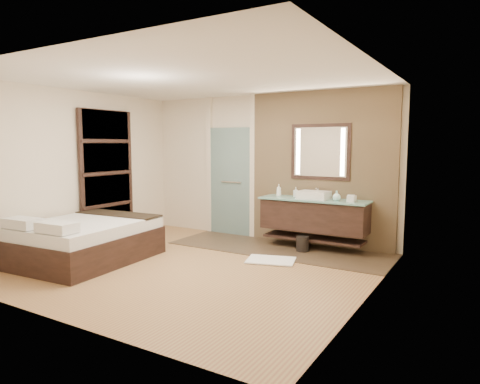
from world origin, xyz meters
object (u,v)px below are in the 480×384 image
Objects in this scene: waste_bin at (303,244)px; vanity at (314,215)px; bed at (85,240)px; mirror_unit at (320,152)px.

vanity is at bearing 75.35° from waste_bin.
bed is (-2.75, -2.50, -0.27)m from vanity.
bed reaches higher than waste_bin.
vanity is 1.75× the size of mirror_unit.
mirror_unit is 0.51× the size of bed.
vanity is 0.54m from waste_bin.
mirror_unit is at bearing 40.89° from bed.
mirror_unit is 1.61m from waste_bin.
bed is at bearing -137.70° from vanity.
waste_bin is (-0.08, -0.29, -0.45)m from vanity.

